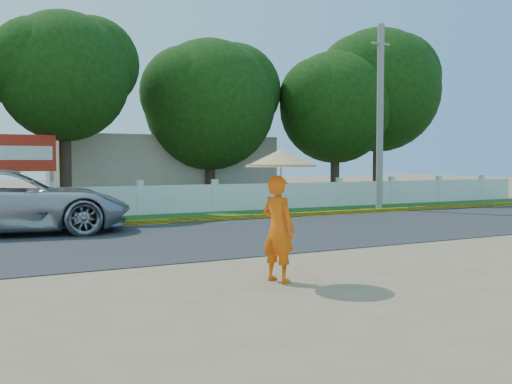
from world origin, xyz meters
TOP-DOWN VIEW (x-y plane):
  - ground at (0.00, 0.00)m, footprint 120.00×120.00m
  - road at (0.00, 4.50)m, footprint 60.00×7.00m
  - grass_verge at (0.00, 9.75)m, footprint 60.00×3.50m
  - curb at (0.00, 8.05)m, footprint 40.00×0.18m
  - fence at (0.00, 11.20)m, footprint 40.00×0.10m
  - building_near at (3.00, 18.00)m, footprint 10.00×6.00m
  - utility_pole at (9.62, 9.24)m, footprint 0.28×0.28m
  - vehicle at (-4.68, 7.52)m, footprint 6.69×3.72m
  - monk_with_parasol at (-1.29, -1.28)m, footprint 1.20×1.20m
  - billboard at (-4.03, 12.30)m, footprint 2.50×0.13m
  - tree_row at (1.24, 14.25)m, footprint 34.66×7.54m

SIDE VIEW (x-z plane):
  - ground at x=0.00m, z-range 0.00..0.00m
  - road at x=0.00m, z-range 0.00..0.02m
  - grass_verge at x=0.00m, z-range 0.00..0.03m
  - curb at x=0.00m, z-range 0.00..0.16m
  - fence at x=0.00m, z-range 0.00..1.10m
  - vehicle at x=-4.68m, z-range 0.00..1.77m
  - monk_with_parasol at x=-1.29m, z-range 0.33..2.52m
  - building_near at x=3.00m, z-range 0.00..3.20m
  - billboard at x=-4.03m, z-range 0.67..3.62m
  - utility_pole at x=9.62m, z-range 0.00..7.65m
  - tree_row at x=1.24m, z-range 0.47..9.39m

